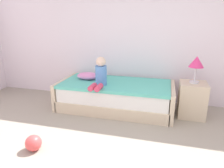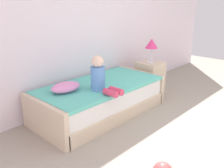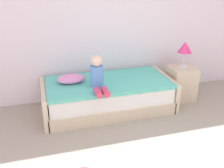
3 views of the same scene
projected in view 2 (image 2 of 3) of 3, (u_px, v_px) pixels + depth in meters
The scene contains 6 objects.
wall_rear at pixel (101, 17), 4.30m from camera, with size 7.20×0.10×2.90m, color white.
bed at pixel (100, 99), 3.87m from camera, with size 2.11×1.00×0.50m.
nightstand at pixel (150, 77), 4.79m from camera, with size 0.44×0.44×0.60m, color beige.
table_lamp at pixel (152, 45), 4.59m from camera, with size 0.24×0.24×0.45m.
child_figure at pixel (100, 77), 3.42m from camera, with size 0.20×0.51×0.50m.
pillow at pixel (66, 87), 3.43m from camera, with size 0.44×0.30×0.13m, color #EA8CC6.
Camera 2 is at (-3.11, -0.59, 1.70)m, focal length 39.45 mm.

